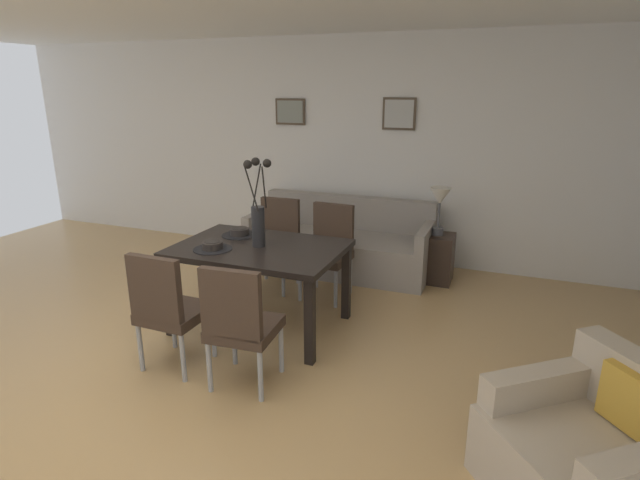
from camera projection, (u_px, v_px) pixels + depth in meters
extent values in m
plane|color=tan|center=(167.00, 383.00, 3.59)|extent=(9.00, 9.00, 0.00)
cube|color=silver|center=(327.00, 149.00, 6.10)|extent=(9.00, 0.10, 2.60)
cube|color=black|center=(259.00, 249.00, 4.24)|extent=(1.40, 0.97, 0.05)
cube|color=black|center=(346.00, 282.00, 4.50)|extent=(0.07, 0.07, 0.69)
cube|color=black|center=(223.00, 265.00, 4.95)|extent=(0.07, 0.07, 0.69)
cube|color=black|center=(310.00, 322.00, 3.75)|extent=(0.07, 0.07, 0.69)
cube|color=black|center=(169.00, 297.00, 4.19)|extent=(0.07, 0.07, 0.69)
cube|color=#3D2D23|center=(175.00, 313.00, 3.72)|extent=(0.45, 0.45, 0.08)
cube|color=#3D2D23|center=(155.00, 290.00, 3.48)|extent=(0.42, 0.07, 0.48)
cylinder|color=#9EA0A5|center=(213.00, 334.00, 3.89)|extent=(0.04, 0.04, 0.38)
cylinder|color=#9EA0A5|center=(173.00, 326.00, 4.03)|extent=(0.04, 0.04, 0.38)
cylinder|color=#9EA0A5|center=(183.00, 358.00, 3.55)|extent=(0.04, 0.04, 0.38)
cylinder|color=#9EA0A5|center=(140.00, 348.00, 3.69)|extent=(0.04, 0.04, 0.38)
cube|color=#3D2D23|center=(273.00, 249.00, 5.18)|extent=(0.45, 0.45, 0.08)
cube|color=#3D2D23|center=(281.00, 221.00, 5.27)|extent=(0.42, 0.07, 0.48)
cylinder|color=#9EA0A5|center=(249.00, 274.00, 5.13)|extent=(0.04, 0.04, 0.38)
cylinder|color=#9EA0A5|center=(283.00, 279.00, 5.01)|extent=(0.04, 0.04, 0.38)
cylinder|color=#9EA0A5|center=(266.00, 262.00, 5.48)|extent=(0.04, 0.04, 0.38)
cylinder|color=#9EA0A5|center=(298.00, 267.00, 5.35)|extent=(0.04, 0.04, 0.38)
cube|color=#3D2D23|center=(245.00, 328.00, 3.49)|extent=(0.47, 0.47, 0.08)
cube|color=#3D2D23|center=(231.00, 305.00, 3.24)|extent=(0.42, 0.09, 0.48)
cylinder|color=#9EA0A5|center=(281.00, 349.00, 3.68)|extent=(0.04, 0.04, 0.38)
cylinder|color=#9EA0A5|center=(234.00, 341.00, 3.78)|extent=(0.04, 0.04, 0.38)
cylinder|color=#9EA0A5|center=(260.00, 376.00, 3.33)|extent=(0.04, 0.04, 0.38)
cylinder|color=#9EA0A5|center=(209.00, 367.00, 3.44)|extent=(0.04, 0.04, 0.38)
cube|color=#3D2D23|center=(326.00, 257.00, 4.93)|extent=(0.46, 0.46, 0.08)
cube|color=#3D2D23|center=(333.00, 227.00, 5.02)|extent=(0.42, 0.08, 0.48)
cylinder|color=#9EA0A5|center=(300.00, 283.00, 4.91)|extent=(0.04, 0.04, 0.38)
cylinder|color=#9EA0A5|center=(336.00, 289.00, 4.76)|extent=(0.04, 0.04, 0.38)
cylinder|color=#9EA0A5|center=(316.00, 270.00, 5.24)|extent=(0.04, 0.04, 0.38)
cylinder|color=#9EA0A5|center=(350.00, 276.00, 5.09)|extent=(0.04, 0.04, 0.38)
cylinder|color=#232326|center=(258.00, 227.00, 4.18)|extent=(0.11, 0.11, 0.34)
cylinder|color=black|center=(264.00, 188.00, 4.08)|extent=(0.05, 0.12, 0.37)
sphere|color=black|center=(267.00, 163.00, 4.02)|extent=(0.07, 0.07, 0.07)
cylinder|color=black|center=(257.00, 186.00, 4.14)|extent=(0.08, 0.05, 0.38)
sphere|color=black|center=(256.00, 162.00, 4.11)|extent=(0.07, 0.07, 0.07)
cylinder|color=black|center=(251.00, 189.00, 4.04)|extent=(0.15, 0.06, 0.36)
sphere|color=black|center=(248.00, 164.00, 3.96)|extent=(0.07, 0.07, 0.07)
cylinder|color=black|center=(213.00, 249.00, 4.15)|extent=(0.32, 0.32, 0.01)
cylinder|color=#2D2826|center=(212.00, 245.00, 4.14)|extent=(0.17, 0.17, 0.06)
cylinder|color=black|center=(212.00, 243.00, 4.13)|extent=(0.13, 0.13, 0.04)
cylinder|color=black|center=(240.00, 235.00, 4.54)|extent=(0.32, 0.32, 0.01)
cylinder|color=#2D2826|center=(239.00, 231.00, 4.53)|extent=(0.17, 0.17, 0.06)
cylinder|color=black|center=(239.00, 230.00, 4.52)|extent=(0.13, 0.13, 0.04)
cube|color=gray|center=(339.00, 252.00, 5.75)|extent=(2.05, 0.84, 0.42)
cube|color=gray|center=(349.00, 212.00, 5.94)|extent=(2.05, 0.16, 0.38)
cube|color=gray|center=(426.00, 235.00, 5.32)|extent=(0.10, 0.84, 0.20)
cube|color=gray|center=(262.00, 218.00, 6.00)|extent=(0.10, 0.84, 0.20)
cube|color=#33261E|center=(436.00, 258.00, 5.40)|extent=(0.36, 0.36, 0.52)
cylinder|color=#4C4C51|center=(438.00, 231.00, 5.32)|extent=(0.12, 0.12, 0.08)
cylinder|color=#4C4C51|center=(439.00, 215.00, 5.26)|extent=(0.02, 0.02, 0.30)
cone|color=silver|center=(440.00, 196.00, 5.20)|extent=(0.22, 0.22, 0.18)
cube|color=#B7A893|center=(582.00, 471.00, 2.49)|extent=(1.12, 1.12, 0.40)
cube|color=#B7A893|center=(540.00, 385.00, 2.70)|extent=(0.62, 0.54, 0.18)
cube|color=gold|center=(630.00, 401.00, 2.45)|extent=(0.25, 0.28, 0.30)
cube|color=#473828|center=(290.00, 112.00, 6.07)|extent=(0.38, 0.02, 0.31)
cube|color=gray|center=(290.00, 112.00, 6.06)|extent=(0.33, 0.01, 0.26)
cube|color=#473828|center=(399.00, 114.00, 5.60)|extent=(0.38, 0.02, 0.35)
cube|color=#B2B2AD|center=(399.00, 114.00, 5.59)|extent=(0.33, 0.01, 0.30)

